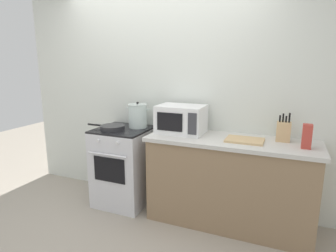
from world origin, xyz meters
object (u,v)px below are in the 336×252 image
object	(u,v)px
stove	(124,166)
pasta_box	(307,136)
cutting_board	(245,140)
frying_pan	(112,127)
knife_block	(284,131)
microwave	(181,119)
stock_pot	(138,116)

from	to	relation	value
stove	pasta_box	world-z (taller)	pasta_box
cutting_board	frying_pan	bearing A→B (deg)	-176.43
knife_block	cutting_board	bearing A→B (deg)	-157.79
frying_pan	pasta_box	size ratio (longest dim) A/B	2.17
frying_pan	knife_block	size ratio (longest dim) A/B	1.68
microwave	stove	bearing A→B (deg)	-173.48
stock_pot	cutting_board	distance (m)	1.26
stock_pot	microwave	world-z (taller)	stock_pot
stove	frying_pan	world-z (taller)	frying_pan
microwave	pasta_box	world-z (taller)	microwave
stove	cutting_board	xyz separation A→B (m)	(1.38, 0.00, 0.47)
frying_pan	pasta_box	xyz separation A→B (m)	(2.01, 0.06, 0.08)
knife_block	pasta_box	world-z (taller)	knife_block
frying_pan	microwave	xyz separation A→B (m)	(0.78, 0.17, 0.12)
stock_pot	microwave	xyz separation A→B (m)	(0.56, -0.05, 0.01)
microwave	knife_block	world-z (taller)	microwave
microwave	cutting_board	size ratio (longest dim) A/B	1.39
cutting_board	pasta_box	size ratio (longest dim) A/B	1.64
frying_pan	microwave	world-z (taller)	microwave
stock_pot	microwave	size ratio (longest dim) A/B	0.61
stove	stock_pot	distance (m)	0.63
stock_pot	pasta_box	world-z (taller)	stock_pot
stove	stock_pot	size ratio (longest dim) A/B	3.02
stove	knife_block	distance (m)	1.82
pasta_box	stock_pot	bearing A→B (deg)	174.96
microwave	pasta_box	bearing A→B (deg)	-5.01
frying_pan	pasta_box	distance (m)	2.01
stove	knife_block	size ratio (longest dim) A/B	3.25
stove	cutting_board	bearing A→B (deg)	0.05
pasta_box	cutting_board	bearing A→B (deg)	176.82
microwave	knife_block	bearing A→B (deg)	3.43
stove	knife_block	xyz separation A→B (m)	(1.73, 0.14, 0.56)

